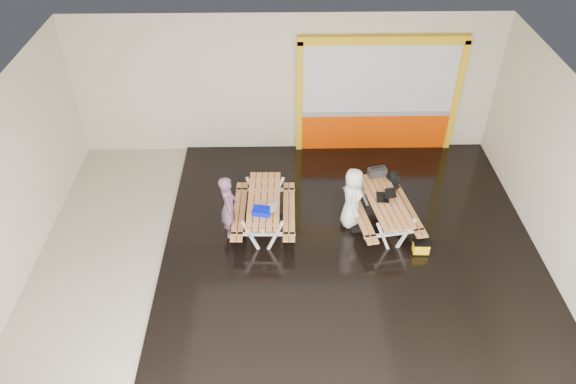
{
  "coord_description": "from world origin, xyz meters",
  "views": [
    {
      "loc": [
        -0.16,
        -7.65,
        7.75
      ],
      "look_at": [
        0.0,
        0.9,
        1.0
      ],
      "focal_mm": 34.05,
      "sensor_mm": 36.0,
      "label": 1
    }
  ],
  "objects_px": {
    "laptop_right": "(385,196)",
    "blue_pouch": "(262,211)",
    "laptop_left": "(268,210)",
    "toolbox": "(377,172)",
    "dark_case": "(358,226)",
    "person_left": "(229,207)",
    "picnic_table_left": "(264,206)",
    "backpack": "(393,181)",
    "fluke_bag": "(421,248)",
    "picnic_table_right": "(384,206)",
    "person_right": "(352,198)"
  },
  "relations": [
    {
      "from": "laptop_left",
      "to": "blue_pouch",
      "type": "height_order",
      "value": "laptop_left"
    },
    {
      "from": "toolbox",
      "to": "dark_case",
      "type": "bearing_deg",
      "value": -116.54
    },
    {
      "from": "picnic_table_right",
      "to": "backpack",
      "type": "relative_size",
      "value": 4.86
    },
    {
      "from": "picnic_table_left",
      "to": "person_left",
      "type": "distance_m",
      "value": 0.77
    },
    {
      "from": "person_right",
      "to": "fluke_bag",
      "type": "relative_size",
      "value": 4.09
    },
    {
      "from": "picnic_table_right",
      "to": "person_left",
      "type": "distance_m",
      "value": 3.18
    },
    {
      "from": "laptop_right",
      "to": "picnic_table_right",
      "type": "bearing_deg",
      "value": -98.81
    },
    {
      "from": "person_right",
      "to": "fluke_bag",
      "type": "xyz_separation_m",
      "value": [
        1.31,
        -0.88,
        -0.58
      ]
    },
    {
      "from": "laptop_right",
      "to": "person_left",
      "type": "bearing_deg",
      "value": -175.02
    },
    {
      "from": "laptop_right",
      "to": "blue_pouch",
      "type": "bearing_deg",
      "value": -169.83
    },
    {
      "from": "laptop_left",
      "to": "blue_pouch",
      "type": "relative_size",
      "value": 0.96
    },
    {
      "from": "picnic_table_right",
      "to": "toolbox",
      "type": "bearing_deg",
      "value": 93.07
    },
    {
      "from": "backpack",
      "to": "laptop_left",
      "type": "bearing_deg",
      "value": -158.12
    },
    {
      "from": "person_right",
      "to": "dark_case",
      "type": "height_order",
      "value": "person_right"
    },
    {
      "from": "blue_pouch",
      "to": "dark_case",
      "type": "xyz_separation_m",
      "value": [
        2.0,
        0.3,
        -0.69
      ]
    },
    {
      "from": "laptop_left",
      "to": "person_left",
      "type": "bearing_deg",
      "value": 170.29
    },
    {
      "from": "picnic_table_left",
      "to": "blue_pouch",
      "type": "xyz_separation_m",
      "value": [
        -0.03,
        -0.43,
        0.23
      ]
    },
    {
      "from": "backpack",
      "to": "dark_case",
      "type": "bearing_deg",
      "value": -134.34
    },
    {
      "from": "picnic_table_left",
      "to": "person_left",
      "type": "height_order",
      "value": "person_left"
    },
    {
      "from": "laptop_right",
      "to": "dark_case",
      "type": "relative_size",
      "value": 1.24
    },
    {
      "from": "person_left",
      "to": "laptop_left",
      "type": "distance_m",
      "value": 0.8
    },
    {
      "from": "picnic_table_left",
      "to": "picnic_table_right",
      "type": "xyz_separation_m",
      "value": [
        2.47,
        -0.05,
        -0.01
      ]
    },
    {
      "from": "laptop_right",
      "to": "fluke_bag",
      "type": "relative_size",
      "value": 1.26
    },
    {
      "from": "person_left",
      "to": "toolbox",
      "type": "height_order",
      "value": "person_left"
    },
    {
      "from": "person_left",
      "to": "laptop_right",
      "type": "xyz_separation_m",
      "value": [
        3.18,
        0.28,
        0.01
      ]
    },
    {
      "from": "blue_pouch",
      "to": "dark_case",
      "type": "bearing_deg",
      "value": 8.45
    },
    {
      "from": "picnic_table_right",
      "to": "dark_case",
      "type": "bearing_deg",
      "value": -170.34
    },
    {
      "from": "backpack",
      "to": "person_left",
      "type": "bearing_deg",
      "value": -164.86
    },
    {
      "from": "picnic_table_left",
      "to": "laptop_left",
      "type": "distance_m",
      "value": 0.46
    },
    {
      "from": "toolbox",
      "to": "fluke_bag",
      "type": "xyz_separation_m",
      "value": [
        0.69,
        -1.68,
        -0.64
      ]
    },
    {
      "from": "picnic_table_left",
      "to": "laptop_right",
      "type": "height_order",
      "value": "laptop_right"
    },
    {
      "from": "person_left",
      "to": "backpack",
      "type": "height_order",
      "value": "person_left"
    },
    {
      "from": "picnic_table_left",
      "to": "backpack",
      "type": "distance_m",
      "value": 2.84
    },
    {
      "from": "blue_pouch",
      "to": "fluke_bag",
      "type": "height_order",
      "value": "blue_pouch"
    },
    {
      "from": "laptop_left",
      "to": "toolbox",
      "type": "xyz_separation_m",
      "value": [
        2.33,
        1.19,
        0.03
      ]
    },
    {
      "from": "laptop_right",
      "to": "blue_pouch",
      "type": "xyz_separation_m",
      "value": [
        -2.52,
        -0.45,
        0.01
      ]
    },
    {
      "from": "blue_pouch",
      "to": "picnic_table_right",
      "type": "bearing_deg",
      "value": 8.69
    },
    {
      "from": "person_left",
      "to": "backpack",
      "type": "distance_m",
      "value": 3.58
    },
    {
      "from": "laptop_right",
      "to": "dark_case",
      "type": "distance_m",
      "value": 0.87
    },
    {
      "from": "laptop_left",
      "to": "blue_pouch",
      "type": "xyz_separation_m",
      "value": [
        -0.13,
        -0.04,
        0.01
      ]
    },
    {
      "from": "person_left",
      "to": "dark_case",
      "type": "height_order",
      "value": "person_left"
    },
    {
      "from": "person_left",
      "to": "laptop_right",
      "type": "height_order",
      "value": "person_left"
    },
    {
      "from": "picnic_table_right",
      "to": "person_right",
      "type": "relative_size",
      "value": 1.48
    },
    {
      "from": "laptop_right",
      "to": "dark_case",
      "type": "bearing_deg",
      "value": -163.43
    },
    {
      "from": "picnic_table_right",
      "to": "dark_case",
      "type": "height_order",
      "value": "picnic_table_right"
    },
    {
      "from": "picnic_table_right",
      "to": "fluke_bag",
      "type": "height_order",
      "value": "picnic_table_right"
    },
    {
      "from": "person_left",
      "to": "laptop_left",
      "type": "relative_size",
      "value": 4.21
    },
    {
      "from": "picnic_table_right",
      "to": "laptop_left",
      "type": "relative_size",
      "value": 5.97
    },
    {
      "from": "laptop_left",
      "to": "laptop_right",
      "type": "bearing_deg",
      "value": 9.79
    },
    {
      "from": "person_left",
      "to": "fluke_bag",
      "type": "height_order",
      "value": "person_left"
    }
  ]
}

